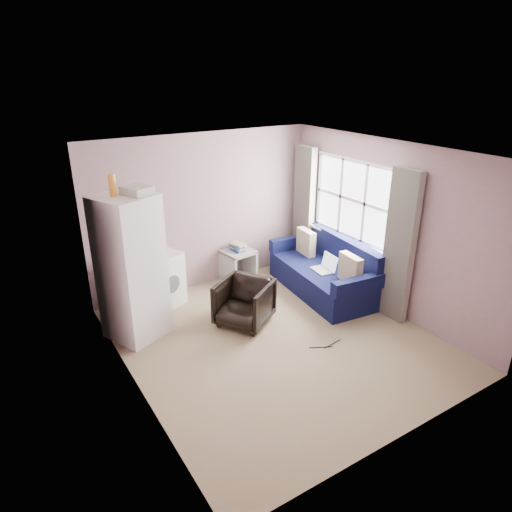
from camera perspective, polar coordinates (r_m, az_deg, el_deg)
The scene contains 8 objects.
room at distance 5.70m, azimuth 2.91°, elevation 0.34°, with size 3.84×4.24×2.54m.
armchair at distance 6.45m, azimuth -1.50°, elevation -5.62°, with size 0.70×0.65×0.72m, color black.
fridge at distance 6.14m, azimuth -15.33°, elevation -1.39°, with size 0.88×0.88×2.23m.
washing_machine at distance 7.08m, azimuth -12.08°, elevation -2.76°, with size 0.77×0.77×0.84m.
side_table at distance 7.77m, azimuth -2.27°, elevation -0.86°, with size 0.55×0.55×0.67m.
sofa at distance 7.46m, azimuth 8.73°, elevation -2.03°, with size 1.12×2.10×0.90m.
window_dressing at distance 7.31m, azimuth 11.21°, elevation 3.81°, with size 0.17×2.62×2.18m.
floor_cables at distance 6.20m, azimuth 8.83°, elevation -10.99°, with size 0.48×0.15×0.01m.
Camera 1 is at (-3.02, -4.30, 3.41)m, focal length 32.00 mm.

